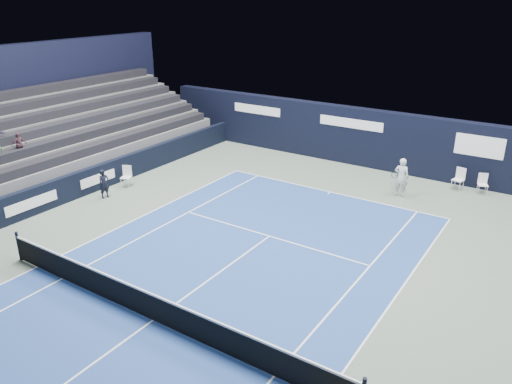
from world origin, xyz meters
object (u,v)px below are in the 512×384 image
at_px(folding_chair_back_a, 460,175).
at_px(tennis_net, 152,306).
at_px(line_judge_chair, 127,175).
at_px(tennis_player, 401,177).
at_px(folding_chair_back_b, 483,182).

height_order(folding_chair_back_a, tennis_net, tennis_net).
relative_size(line_judge_chair, tennis_player, 0.57).
distance_m(folding_chair_back_b, line_judge_chair, 16.93).
bearing_deg(folding_chair_back_a, tennis_net, -94.47).
bearing_deg(tennis_player, folding_chair_back_a, 48.25).
xyz_separation_m(tennis_net, tennis_player, (2.85, 13.30, 0.40)).
distance_m(folding_chair_back_b, tennis_player, 3.95).
height_order(tennis_net, tennis_player, tennis_player).
bearing_deg(tennis_player, tennis_net, -102.10).
relative_size(folding_chair_back_b, tennis_player, 0.53).
xyz_separation_m(line_judge_chair, tennis_player, (11.50, 6.13, 0.32)).
bearing_deg(line_judge_chair, tennis_net, -64.12).
bearing_deg(folding_chair_back_a, tennis_player, -118.66).
bearing_deg(folding_chair_back_b, tennis_net, -132.44).
height_order(folding_chair_back_b, tennis_net, tennis_net).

